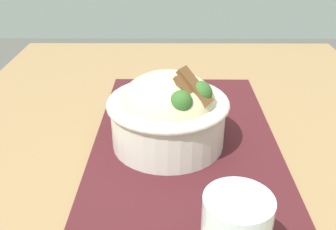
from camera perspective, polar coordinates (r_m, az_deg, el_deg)
The scene contains 4 objects.
table at distance 0.67m, azimuth 2.44°, elevation -8.98°, with size 1.04×0.85×0.73m.
placemat at distance 0.64m, azimuth 2.53°, elevation -2.70°, with size 0.46×0.29×0.00m, color #47191E.
bowl at distance 0.58m, azimuth 0.06°, elevation 0.49°, with size 0.19×0.19×0.13m.
fork at distance 0.73m, azimuth 0.30°, elevation 1.53°, with size 0.02×0.13×0.00m.
Camera 1 is at (-0.53, 0.03, 1.05)m, focal length 40.79 mm.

